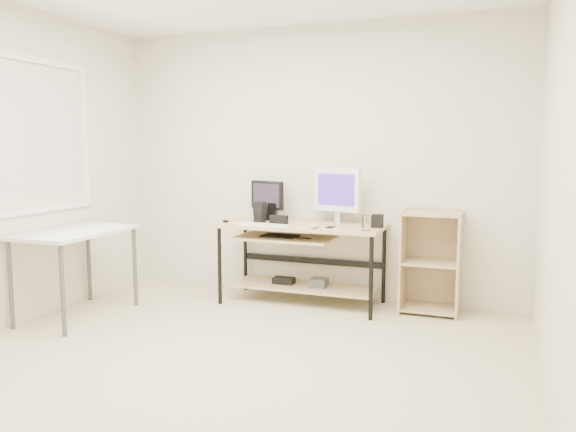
{
  "coord_description": "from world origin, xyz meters",
  "views": [
    {
      "loc": [
        1.66,
        -3.19,
        1.46
      ],
      "look_at": [
        -0.01,
        1.3,
        0.87
      ],
      "focal_mm": 35.0,
      "sensor_mm": 36.0,
      "label": 1
    }
  ],
  "objects_px": {
    "shelf_unit": "(431,261)",
    "white_imac": "(337,191)",
    "side_table": "(75,240)",
    "black_monitor": "(267,197)",
    "audio_controller": "(273,212)",
    "desk": "(300,246)"
  },
  "relations": [
    {
      "from": "black_monitor",
      "to": "audio_controller",
      "type": "bearing_deg",
      "value": -15.48
    },
    {
      "from": "white_imac",
      "to": "desk",
      "type": "bearing_deg",
      "value": -136.81
    },
    {
      "from": "side_table",
      "to": "black_monitor",
      "type": "distance_m",
      "value": 1.8
    },
    {
      "from": "side_table",
      "to": "shelf_unit",
      "type": "bearing_deg",
      "value": 23.33
    },
    {
      "from": "black_monitor",
      "to": "white_imac",
      "type": "height_order",
      "value": "white_imac"
    },
    {
      "from": "shelf_unit",
      "to": "white_imac",
      "type": "distance_m",
      "value": 1.06
    },
    {
      "from": "shelf_unit",
      "to": "black_monitor",
      "type": "relative_size",
      "value": 2.29
    },
    {
      "from": "white_imac",
      "to": "black_monitor",
      "type": "bearing_deg",
      "value": -167.37
    },
    {
      "from": "side_table",
      "to": "shelf_unit",
      "type": "height_order",
      "value": "shelf_unit"
    },
    {
      "from": "side_table",
      "to": "black_monitor",
      "type": "xyz_separation_m",
      "value": [
        1.25,
        1.26,
        0.3
      ]
    },
    {
      "from": "black_monitor",
      "to": "side_table",
      "type": "bearing_deg",
      "value": -111.01
    },
    {
      "from": "black_monitor",
      "to": "white_imac",
      "type": "distance_m",
      "value": 0.72
    },
    {
      "from": "black_monitor",
      "to": "white_imac",
      "type": "xyz_separation_m",
      "value": [
        0.71,
        -0.04,
        0.08
      ]
    },
    {
      "from": "desk",
      "to": "audio_controller",
      "type": "relative_size",
      "value": 8.82
    },
    {
      "from": "desk",
      "to": "side_table",
      "type": "xyz_separation_m",
      "value": [
        -1.65,
        -1.06,
        0.13
      ]
    },
    {
      "from": "desk",
      "to": "shelf_unit",
      "type": "xyz_separation_m",
      "value": [
        1.18,
        0.16,
        -0.09
      ]
    },
    {
      "from": "audio_controller",
      "to": "black_monitor",
      "type": "bearing_deg",
      "value": 145.72
    },
    {
      "from": "shelf_unit",
      "to": "desk",
      "type": "bearing_deg",
      "value": -172.23
    },
    {
      "from": "side_table",
      "to": "white_imac",
      "type": "height_order",
      "value": "white_imac"
    },
    {
      "from": "desk",
      "to": "white_imac",
      "type": "bearing_deg",
      "value": 27.48
    },
    {
      "from": "desk",
      "to": "side_table",
      "type": "bearing_deg",
      "value": -147.35
    },
    {
      "from": "white_imac",
      "to": "side_table",
      "type": "bearing_deg",
      "value": -132.41
    }
  ]
}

